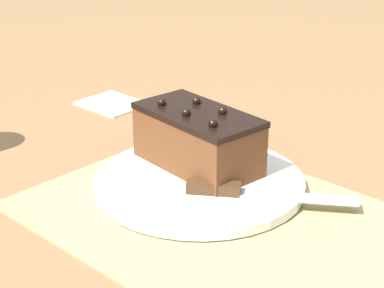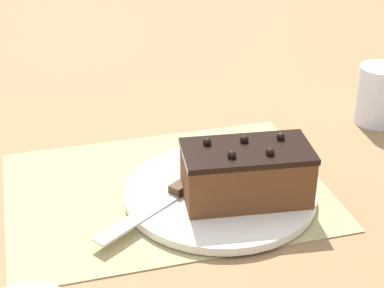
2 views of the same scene
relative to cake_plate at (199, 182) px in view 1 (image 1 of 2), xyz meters
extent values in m
plane|color=olive|center=(-0.07, 0.04, -0.01)|extent=(3.00, 3.00, 0.00)
cube|color=tan|center=(-0.07, 0.04, -0.01)|extent=(0.46, 0.34, 0.00)
cylinder|color=white|center=(0.00, 0.00, 0.00)|extent=(0.27, 0.27, 0.01)
cube|color=brown|center=(0.03, -0.03, 0.04)|extent=(0.18, 0.11, 0.07)
cube|color=black|center=(0.03, -0.03, 0.08)|extent=(0.18, 0.11, 0.01)
sphere|color=black|center=(-0.02, 0.00, 0.09)|extent=(0.01, 0.01, 0.01)
sphere|color=black|center=(0.00, -0.04, 0.09)|extent=(0.01, 0.01, 0.01)
sphere|color=black|center=(0.03, -0.01, 0.09)|extent=(0.01, 0.01, 0.01)
sphere|color=black|center=(0.05, -0.05, 0.09)|extent=(0.01, 0.01, 0.01)
sphere|color=black|center=(0.08, -0.01, 0.09)|extent=(0.01, 0.01, 0.01)
cube|color=#472D19|center=(-0.04, 0.02, 0.01)|extent=(0.07, 0.05, 0.01)
cube|color=#B7BABF|center=(-0.13, -0.04, 0.01)|extent=(0.13, 0.10, 0.00)
cube|color=white|center=(0.33, -0.14, -0.01)|extent=(0.11, 0.09, 0.01)
camera|label=1|loc=(-0.50, 0.56, 0.37)|focal=60.00mm
camera|label=2|loc=(-0.24, -0.73, 0.50)|focal=60.00mm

